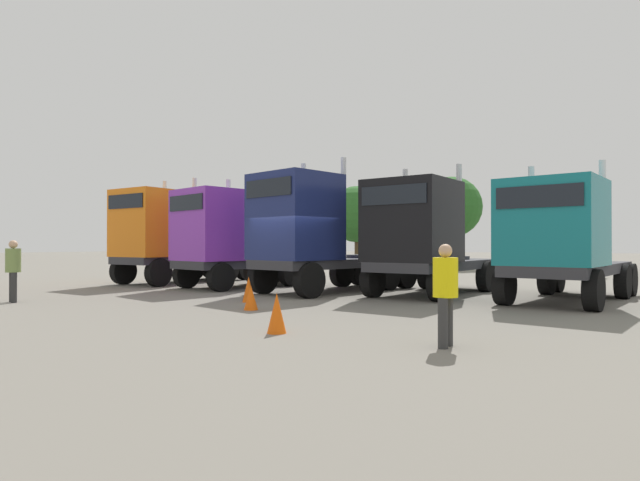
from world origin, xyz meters
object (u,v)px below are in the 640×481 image
at_px(semi_truck_purple, 226,238).
at_px(traffic_cone_near, 249,289).
at_px(visitor_in_hivis, 445,288).
at_px(traffic_cone_far, 277,313).
at_px(semi_truck_black, 422,237).
at_px(semi_truck_orange, 164,235).
at_px(traffic_cone_mid, 251,298).
at_px(semi_truck_navy, 310,233).
at_px(visitor_with_camera, 13,266).
at_px(semi_truck_teal, 560,240).

distance_m(semi_truck_purple, traffic_cone_near, 5.31).
xyz_separation_m(visitor_in_hivis, traffic_cone_far, (-3.09, -0.34, -0.58)).
bearing_deg(semi_truck_black, traffic_cone_near, -35.72).
relative_size(semi_truck_orange, traffic_cone_far, 8.50).
bearing_deg(semi_truck_black, traffic_cone_mid, -18.54).
bearing_deg(traffic_cone_near, semi_truck_orange, 153.91).
xyz_separation_m(semi_truck_navy, visitor_in_hivis, (6.86, -6.71, -1.07)).
relative_size(semi_truck_navy, traffic_cone_near, 9.19).
bearing_deg(semi_truck_black, semi_truck_navy, -68.61).
bearing_deg(traffic_cone_near, visitor_with_camera, -148.00).
xyz_separation_m(visitor_in_hivis, visitor_with_camera, (-12.60, -0.01, 0.07)).
xyz_separation_m(visitor_in_hivis, traffic_cone_mid, (-5.73, 2.16, -0.65)).
xyz_separation_m(semi_truck_purple, semi_truck_navy, (3.88, -0.17, 0.12)).
bearing_deg(semi_truck_black, semi_truck_orange, -82.63).
relative_size(semi_truck_purple, semi_truck_teal, 0.92).
relative_size(semi_truck_teal, visitor_with_camera, 3.69).
height_order(semi_truck_navy, visitor_with_camera, semi_truck_navy).
distance_m(semi_truck_orange, traffic_cone_near, 8.59).
xyz_separation_m(semi_truck_black, semi_truck_teal, (4.04, -0.12, -0.13)).
xyz_separation_m(visitor_with_camera, traffic_cone_near, (5.68, 3.55, -0.66)).
bearing_deg(semi_truck_navy, semi_truck_black, 119.02).
xyz_separation_m(semi_truck_purple, semi_truck_black, (7.42, 0.89, -0.02)).
distance_m(semi_truck_black, visitor_in_hivis, 8.50).
bearing_deg(traffic_cone_near, traffic_cone_far, -45.38).
bearing_deg(visitor_in_hivis, semi_truck_teal, -97.21).
bearing_deg(traffic_cone_near, semi_truck_black, 49.63).
bearing_deg(semi_truck_teal, visitor_with_camera, -52.66).
xyz_separation_m(semi_truck_teal, traffic_cone_mid, (-6.44, -5.50, -1.45)).
distance_m(semi_truck_orange, visitor_in_hivis, 16.23).
bearing_deg(semi_truck_teal, visitor_in_hivis, 2.06).
height_order(semi_truck_black, visitor_in_hivis, semi_truck_black).
distance_m(visitor_with_camera, traffic_cone_far, 9.53).
bearing_deg(traffic_cone_far, semi_truck_purple, 136.65).
relative_size(visitor_in_hivis, traffic_cone_far, 2.21).
bearing_deg(semi_truck_navy, visitor_with_camera, -28.22).
distance_m(semi_truck_navy, semi_truck_teal, 7.64).
bearing_deg(semi_truck_purple, traffic_cone_mid, 59.40).
height_order(semi_truck_black, traffic_cone_near, semi_truck_black).
bearing_deg(visitor_with_camera, traffic_cone_mid, -52.14).
bearing_deg(traffic_cone_far, semi_truck_navy, 118.12).
relative_size(visitor_with_camera, traffic_cone_near, 2.41).
bearing_deg(visitor_with_camera, semi_truck_navy, -20.16).
distance_m(semi_truck_purple, visitor_in_hivis, 12.79).
distance_m(semi_truck_purple, semi_truck_black, 7.48).
bearing_deg(visitor_with_camera, semi_truck_black, -29.67).
height_order(semi_truck_purple, visitor_with_camera, semi_truck_purple).
height_order(semi_truck_purple, visitor_in_hivis, semi_truck_purple).
bearing_deg(traffic_cone_far, semi_truck_black, 91.61).
relative_size(semi_truck_purple, visitor_in_hivis, 3.64).
xyz_separation_m(semi_truck_orange, traffic_cone_far, (11.39, -7.59, -1.66)).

